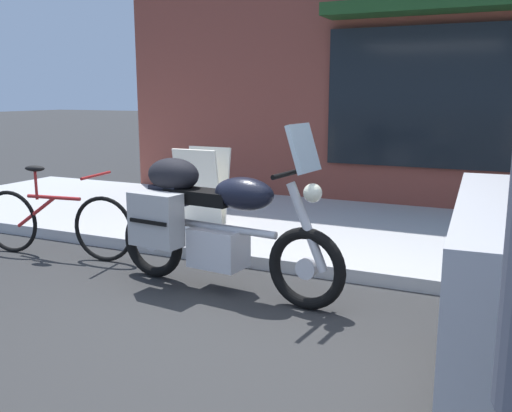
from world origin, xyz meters
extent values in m
plane|color=#2F2F2F|center=(0.00, 0.00, 0.00)|extent=(80.00, 80.00, 0.00)
torus|color=black|center=(0.33, 0.65, 0.32)|extent=(0.64, 0.15, 0.63)
cylinder|color=silver|center=(0.33, 0.65, 0.32)|extent=(0.17, 0.08, 0.16)
torus|color=black|center=(-1.16, 0.80, 0.32)|extent=(0.64, 0.15, 0.63)
cylinder|color=silver|center=(-1.16, 0.80, 0.32)|extent=(0.17, 0.08, 0.16)
cube|color=silver|center=(-0.46, 0.73, 0.37)|extent=(0.47, 0.34, 0.32)
cylinder|color=silver|center=(-0.41, 0.72, 0.54)|extent=(0.98, 0.16, 0.06)
ellipsoid|color=black|center=(-0.21, 0.70, 0.84)|extent=(0.55, 0.33, 0.26)
cube|color=black|center=(-0.63, 0.74, 0.78)|extent=(0.62, 0.30, 0.11)
cube|color=black|center=(-0.96, 0.78, 0.76)|extent=(0.30, 0.25, 0.18)
cylinder|color=silver|center=(0.33, 0.65, 0.64)|extent=(0.35, 0.10, 0.67)
cylinder|color=black|center=(0.21, 0.66, 1.04)|extent=(0.10, 0.62, 0.04)
cube|color=silver|center=(0.29, 0.65, 1.22)|extent=(0.18, 0.33, 0.35)
sphere|color=#EAEACC|center=(0.37, 0.64, 0.90)|extent=(0.14, 0.14, 0.14)
cube|color=#A8A8A8|center=(-0.93, 0.53, 0.60)|extent=(0.46, 0.24, 0.44)
cube|color=black|center=(-0.93, 0.42, 0.60)|extent=(0.37, 0.05, 0.03)
ellipsoid|color=black|center=(-0.91, 0.77, 0.94)|extent=(0.51, 0.37, 0.28)
torus|color=black|center=(-1.87, 0.98, 0.32)|extent=(0.64, 0.13, 0.64)
torus|color=black|center=(-2.94, 0.84, 0.32)|extent=(0.64, 0.13, 0.64)
cylinder|color=#B22323|center=(-2.41, 0.91, 0.60)|extent=(0.60, 0.12, 0.04)
cylinder|color=#B22323|center=(-2.62, 0.88, 0.44)|extent=(0.47, 0.10, 0.34)
cylinder|color=#B22323|center=(-2.60, 0.88, 0.72)|extent=(0.03, 0.03, 0.30)
ellipsoid|color=black|center=(-2.60, 0.88, 0.88)|extent=(0.23, 0.13, 0.06)
cylinder|color=#B22323|center=(-1.92, 0.98, 0.84)|extent=(0.09, 0.48, 0.03)
cube|color=silver|center=(-1.58, 2.26, 0.56)|extent=(0.55, 0.18, 0.87)
cube|color=silver|center=(-1.58, 2.48, 0.56)|extent=(0.55, 0.18, 0.87)
camera|label=1|loc=(1.72, -3.20, 1.61)|focal=39.75mm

